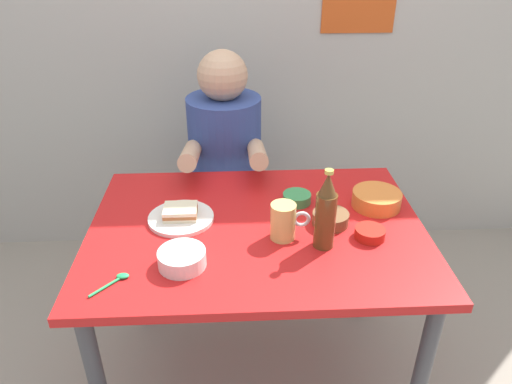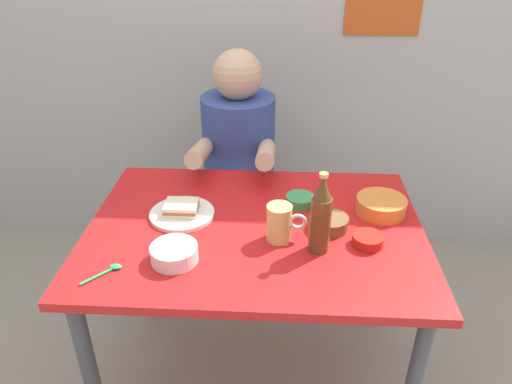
# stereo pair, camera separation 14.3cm
# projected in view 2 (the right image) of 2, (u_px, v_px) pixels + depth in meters

# --- Properties ---
(ground_plane) EXTENTS (6.00, 6.00, 0.00)m
(ground_plane) POSITION_uv_depth(u_px,v_px,m) (255.00, 377.00, 1.94)
(ground_plane) COLOR gray
(wall_back) EXTENTS (4.40, 0.09, 2.60)m
(wall_back) POSITION_uv_depth(u_px,v_px,m) (268.00, 0.00, 2.21)
(wall_back) COLOR #ADA89E
(wall_back) RESTS_ON ground
(dining_table) EXTENTS (1.10, 0.80, 0.74)m
(dining_table) POSITION_uv_depth(u_px,v_px,m) (255.00, 249.00, 1.62)
(dining_table) COLOR red
(dining_table) RESTS_ON ground
(stool) EXTENTS (0.34, 0.34, 0.45)m
(stool) POSITION_uv_depth(u_px,v_px,m) (240.00, 220.00, 2.32)
(stool) COLOR #4C4C51
(stool) RESTS_ON ground
(person_seated) EXTENTS (0.33, 0.56, 0.72)m
(person_seated) POSITION_uv_depth(u_px,v_px,m) (238.00, 143.00, 2.10)
(person_seated) COLOR #33478C
(person_seated) RESTS_ON stool
(plate_orange) EXTENTS (0.22, 0.22, 0.01)m
(plate_orange) POSITION_uv_depth(u_px,v_px,m) (182.00, 214.00, 1.62)
(plate_orange) COLOR silver
(plate_orange) RESTS_ON dining_table
(sandwich) EXTENTS (0.11, 0.09, 0.04)m
(sandwich) POSITION_uv_depth(u_px,v_px,m) (182.00, 208.00, 1.61)
(sandwich) COLOR beige
(sandwich) RESTS_ON plate_orange
(beer_mug) EXTENTS (0.13, 0.08, 0.12)m
(beer_mug) POSITION_uv_depth(u_px,v_px,m) (280.00, 223.00, 1.48)
(beer_mug) COLOR #D1BC66
(beer_mug) RESTS_ON dining_table
(beer_bottle) EXTENTS (0.06, 0.06, 0.26)m
(beer_bottle) POSITION_uv_depth(u_px,v_px,m) (321.00, 216.00, 1.40)
(beer_bottle) COLOR #593819
(beer_bottle) RESTS_ON dining_table
(rice_bowl_white) EXTENTS (0.14, 0.14, 0.05)m
(rice_bowl_white) POSITION_uv_depth(u_px,v_px,m) (174.00, 253.00, 1.40)
(rice_bowl_white) COLOR silver
(rice_bowl_white) RESTS_ON dining_table
(dip_bowl_green) EXTENTS (0.10, 0.10, 0.03)m
(dip_bowl_green) POSITION_uv_depth(u_px,v_px,m) (300.00, 200.00, 1.68)
(dip_bowl_green) COLOR #388C4C
(dip_bowl_green) RESTS_ON dining_table
(soup_bowl_orange) EXTENTS (0.17, 0.17, 0.05)m
(soup_bowl_orange) POSITION_uv_depth(u_px,v_px,m) (381.00, 205.00, 1.63)
(soup_bowl_orange) COLOR orange
(soup_bowl_orange) RESTS_ON dining_table
(condiment_bowl_brown) EXTENTS (0.12, 0.12, 0.04)m
(condiment_bowl_brown) POSITION_uv_depth(u_px,v_px,m) (330.00, 222.00, 1.55)
(condiment_bowl_brown) COLOR brown
(condiment_bowl_brown) RESTS_ON dining_table
(sambal_bowl_red) EXTENTS (0.10, 0.10, 0.03)m
(sambal_bowl_red) POSITION_uv_depth(u_px,v_px,m) (368.00, 240.00, 1.47)
(sambal_bowl_red) COLOR #B21E14
(sambal_bowl_red) RESTS_ON dining_table
(spoon) EXTENTS (0.10, 0.10, 0.01)m
(spoon) POSITION_uv_depth(u_px,v_px,m) (109.00, 270.00, 1.36)
(spoon) COLOR #26A559
(spoon) RESTS_ON dining_table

